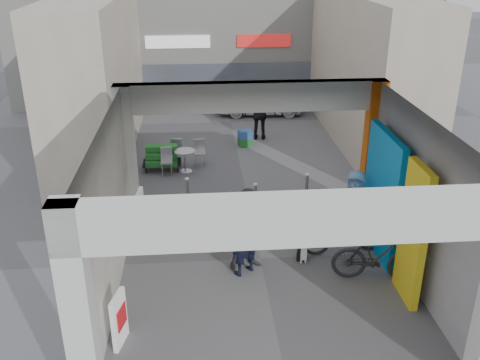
{
  "coord_description": "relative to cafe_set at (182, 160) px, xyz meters",
  "views": [
    {
      "loc": [
        -1.28,
        -10.1,
        6.43
      ],
      "look_at": [
        -0.37,
        1.0,
        1.49
      ],
      "focal_mm": 40.0,
      "sensor_mm": 36.0,
      "label": 1
    }
  ],
  "objects": [
    {
      "name": "ground",
      "position": [
        1.83,
        -5.39,
        -0.29
      ],
      "size": [
        90.0,
        90.0,
        0.0
      ],
      "primitive_type": "plane",
      "color": "#5C5C61",
      "rests_on": "ground"
    },
    {
      "name": "arcade_canopy",
      "position": [
        2.37,
        -6.21,
        2.01
      ],
      "size": [
        6.4,
        6.45,
        6.4
      ],
      "color": "silver",
      "rests_on": "ground"
    },
    {
      "name": "far_building",
      "position": [
        1.83,
        8.6,
        3.7
      ],
      "size": [
        18.0,
        4.08,
        8.0
      ],
      "color": "silver",
      "rests_on": "ground"
    },
    {
      "name": "plaza_bldg_left",
      "position": [
        -2.67,
        2.11,
        2.21
      ],
      "size": [
        2.0,
        9.0,
        5.0
      ],
      "primitive_type": "cube",
      "color": "#C0B19F",
      "rests_on": "ground"
    },
    {
      "name": "plaza_bldg_right",
      "position": [
        6.33,
        2.11,
        2.21
      ],
      "size": [
        2.0,
        9.0,
        5.0
      ],
      "primitive_type": "cube",
      "color": "#C0B19F",
      "rests_on": "ground"
    },
    {
      "name": "bollard_left",
      "position": [
        0.21,
        -2.8,
        0.14
      ],
      "size": [
        0.09,
        0.09,
        0.86
      ],
      "primitive_type": "cylinder",
      "color": "#94979C",
      "rests_on": "ground"
    },
    {
      "name": "bollard_center",
      "position": [
        1.95,
        -3.18,
        0.12
      ],
      "size": [
        0.09,
        0.09,
        0.81
      ],
      "primitive_type": "cylinder",
      "color": "#94979C",
      "rests_on": "ground"
    },
    {
      "name": "bollard_right",
      "position": [
        3.32,
        -2.99,
        0.19
      ],
      "size": [
        0.09,
        0.09,
        0.96
      ],
      "primitive_type": "cylinder",
      "color": "#94979C",
      "rests_on": "ground"
    },
    {
      "name": "advert_board_near",
      "position": [
        -0.92,
        -7.92,
        0.22
      ],
      "size": [
        0.21,
        0.55,
        1.0
      ],
      "rotation": [
        0.0,
        0.0,
        -0.24
      ],
      "color": "silver",
      "rests_on": "ground"
    },
    {
      "name": "advert_board_far",
      "position": [
        -0.92,
        -3.75,
        0.22
      ],
      "size": [
        0.15,
        0.56,
        1.0
      ],
      "rotation": [
        0.0,
        0.0,
        -0.11
      ],
      "color": "silver",
      "rests_on": "ground"
    },
    {
      "name": "cafe_set",
      "position": [
        0.0,
        0.0,
        0.0
      ],
      "size": [
        1.36,
        1.1,
        0.82
      ],
      "rotation": [
        0.0,
        0.0,
        0.08
      ],
      "color": "#AEAEB3",
      "rests_on": "ground"
    },
    {
      "name": "produce_stand",
      "position": [
        -0.61,
        -0.07,
        0.01
      ],
      "size": [
        1.15,
        0.62,
        0.76
      ],
      "rotation": [
        0.0,
        0.0,
        0.26
      ],
      "color": "black",
      "rests_on": "ground"
    },
    {
      "name": "crate_stack",
      "position": [
        2.14,
        1.87,
        -0.01
      ],
      "size": [
        0.51,
        0.44,
        0.56
      ],
      "rotation": [
        0.0,
        0.0,
        0.21
      ],
      "color": "#175221",
      "rests_on": "ground"
    },
    {
      "name": "border_collie",
      "position": [
        2.75,
        -5.53,
        -0.06
      ],
      "size": [
        0.22,
        0.42,
        0.58
      ],
      "rotation": [
        0.0,
        0.0,
        -0.26
      ],
      "color": "black",
      "rests_on": "ground"
    },
    {
      "name": "man_with_dog",
      "position": [
        1.41,
        -5.91,
        0.61
      ],
      "size": [
        0.78,
        0.74,
        1.79
      ],
      "primitive_type": "imported",
      "rotation": [
        0.0,
        0.0,
        3.81
      ],
      "color": "black",
      "rests_on": "ground"
    },
    {
      "name": "man_back_turned",
      "position": [
        1.56,
        -5.7,
        0.63
      ],
      "size": [
        1.02,
        0.88,
        1.84
      ],
      "primitive_type": "imported",
      "rotation": [
        0.0,
        0.0,
        0.22
      ],
      "color": "#434345",
      "rests_on": "ground"
    },
    {
      "name": "man_elderly",
      "position": [
        4.09,
        -4.65,
        0.57
      ],
      "size": [
        0.99,
        0.84,
        1.73
      ],
      "primitive_type": "imported",
      "rotation": [
        0.0,
        0.0,
        -0.4
      ],
      "color": "#638EC0",
      "rests_on": "ground"
    },
    {
      "name": "man_crates",
      "position": [
        2.74,
        2.54,
        0.65
      ],
      "size": [
        1.16,
        0.65,
        1.87
      ],
      "primitive_type": "imported",
      "rotation": [
        0.0,
        0.0,
        2.96
      ],
      "color": "black",
      "rests_on": "ground"
    },
    {
      "name": "bicycle_front",
      "position": [
        3.73,
        -5.27,
        0.21
      ],
      "size": [
        1.97,
        0.81,
        1.01
      ],
      "primitive_type": "imported",
      "rotation": [
        0.0,
        0.0,
        1.65
      ],
      "color": "black",
      "rests_on": "ground"
    },
    {
      "name": "bicycle_rear",
      "position": [
        4.13,
        -6.38,
        0.27
      ],
      "size": [
        1.92,
        0.85,
        1.11
      ],
      "primitive_type": "imported",
      "rotation": [
        0.0,
        0.0,
        1.39
      ],
      "color": "black",
      "rests_on": "ground"
    },
    {
      "name": "white_van",
      "position": [
        3.06,
        5.61,
        0.32
      ],
      "size": [
        3.65,
        1.63,
        1.22
      ],
      "primitive_type": "imported",
      "rotation": [
        0.0,
        0.0,
        1.52
      ],
      "color": "silver",
      "rests_on": "ground"
    }
  ]
}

